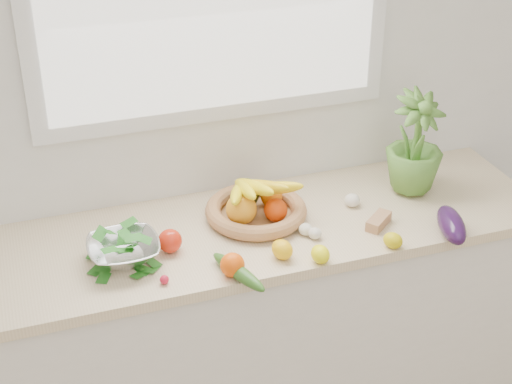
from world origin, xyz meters
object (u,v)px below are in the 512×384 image
object	(u,v)px
apple	(170,241)
cucumber	(238,272)
fruit_basket	(255,206)
potted_herb	(415,142)
eggplant	(451,225)
colander_with_spinach	(123,246)

from	to	relation	value
apple	cucumber	distance (m)	0.28
apple	cucumber	bearing A→B (deg)	-52.63
fruit_basket	potted_herb	bearing A→B (deg)	-0.22
potted_herb	cucumber	bearing A→B (deg)	-157.62
eggplant	colander_with_spinach	size ratio (longest dim) A/B	0.92
cucumber	potted_herb	size ratio (longest dim) A/B	0.69
eggplant	fruit_basket	world-z (taller)	fruit_basket
cucumber	colander_with_spinach	world-z (taller)	colander_with_spinach
colander_with_spinach	apple	bearing A→B (deg)	5.29
apple	cucumber	size ratio (longest dim) A/B	0.31
eggplant	potted_herb	distance (m)	0.37
potted_herb	colander_with_spinach	distance (m)	1.14
eggplant	cucumber	size ratio (longest dim) A/B	0.85
eggplant	potted_herb	bearing A→B (deg)	86.10
eggplant	apple	bearing A→B (deg)	166.78
fruit_basket	eggplant	bearing A→B (deg)	-28.66
eggplant	potted_herb	world-z (taller)	potted_herb
potted_herb	colander_with_spinach	bearing A→B (deg)	-173.86
cucumber	fruit_basket	world-z (taller)	fruit_basket
fruit_basket	colander_with_spinach	bearing A→B (deg)	-166.06
apple	fruit_basket	bearing A→B (deg)	17.79
apple	colander_with_spinach	distance (m)	0.16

